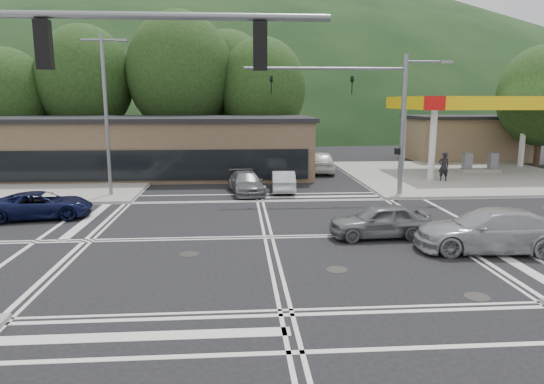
{
  "coord_description": "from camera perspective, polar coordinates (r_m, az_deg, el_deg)",
  "views": [
    {
      "loc": [
        -1.22,
        -18.95,
        5.46
      ],
      "look_at": [
        0.33,
        2.47,
        1.4
      ],
      "focal_mm": 32.0,
      "sensor_mm": 36.0,
      "label": 1
    }
  ],
  "objects": [
    {
      "name": "sidewalk_nw",
      "position": [
        37.04,
        -25.92,
        1.26
      ],
      "size": [
        16.0,
        16.0,
        0.15
      ],
      "primitive_type": "cube",
      "color": "gray",
      "rests_on": "ground"
    },
    {
      "name": "sidewalk_ne",
      "position": [
        38.01,
        21.19,
        1.83
      ],
      "size": [
        16.0,
        16.0,
        0.15
      ],
      "primitive_type": "cube",
      "color": "gray",
      "rests_on": "ground"
    },
    {
      "name": "commercial_row",
      "position": [
        36.75,
        -14.79,
        4.95
      ],
      "size": [
        24.0,
        8.0,
        4.0
      ],
      "primitive_type": "cube",
      "color": "brown",
      "rests_on": "ground"
    },
    {
      "name": "car_northbound",
      "position": [
        28.91,
        -3.04,
        1.08
      ],
      "size": [
        2.41,
        4.6,
        1.27
      ],
      "primitive_type": "imported",
      "rotation": [
        0.0,
        0.0,
        0.15
      ],
      "color": "slate",
      "rests_on": "ground"
    },
    {
      "name": "gas_station_canopy",
      "position": [
        39.41,
        23.72,
        9.21
      ],
      "size": [
        12.32,
        8.34,
        5.75
      ],
      "color": "silver",
      "rests_on": "ground"
    },
    {
      "name": "car_grey_center",
      "position": [
        20.08,
        12.49,
        -3.3
      ],
      "size": [
        4.12,
        1.82,
        1.38
      ],
      "primitive_type": "imported",
      "rotation": [
        0.0,
        0.0,
        -1.52
      ],
      "color": "slate",
      "rests_on": "ground"
    },
    {
      "name": "streetlight_nw",
      "position": [
        28.87,
        -18.86,
        9.32
      ],
      "size": [
        2.5,
        0.25,
        9.0
      ],
      "color": "slate",
      "rests_on": "ground"
    },
    {
      "name": "tree_n_a",
      "position": [
        44.85,
        -21.17,
        12.15
      ],
      "size": [
        8.0,
        8.0,
        11.75
      ],
      "color": "#382619",
      "rests_on": "ground"
    },
    {
      "name": "pedestrian",
      "position": [
        34.51,
        19.54,
        2.84
      ],
      "size": [
        0.73,
        0.5,
        1.91
      ],
      "primitive_type": "imported",
      "rotation": [
        0.0,
        0.0,
        3.08
      ],
      "color": "black",
      "rests_on": "sidewalk_ne"
    },
    {
      "name": "car_silver_east",
      "position": [
        19.54,
        24.24,
        -4.11
      ],
      "size": [
        5.61,
        2.77,
        1.57
      ],
      "primitive_type": "imported",
      "rotation": [
        0.0,
        0.0,
        -1.68
      ],
      "color": "#989B9F",
      "rests_on": "ground"
    },
    {
      "name": "tree_ne",
      "position": [
        46.41,
        29.27,
        9.84
      ],
      "size": [
        7.2,
        7.2,
        9.99
      ],
      "color": "#382619",
      "rests_on": "ground"
    },
    {
      "name": "car_queue_b",
      "position": [
        37.5,
        5.77,
        3.56
      ],
      "size": [
        2.46,
        5.05,
        1.66
      ],
      "primitive_type": "imported",
      "rotation": [
        0.0,
        0.0,
        3.04
      ],
      "color": "silver",
      "rests_on": "ground"
    },
    {
      "name": "convenience_store",
      "position": [
        48.94,
        21.7,
        5.78
      ],
      "size": [
        10.0,
        6.0,
        3.8
      ],
      "primitive_type": "cube",
      "color": "#846B4F",
      "rests_on": "ground"
    },
    {
      "name": "car_queue_a",
      "position": [
        29.55,
        1.33,
        1.3
      ],
      "size": [
        1.53,
        3.92,
        1.27
      ],
      "primitive_type": "imported",
      "rotation": [
        0.0,
        0.0,
        3.09
      ],
      "color": "#B7BBBF",
      "rests_on": "ground"
    },
    {
      "name": "tree_n_d",
      "position": [
        45.97,
        -28.7,
        9.89
      ],
      "size": [
        6.8,
        6.8,
        9.76
      ],
      "color": "#382619",
      "rests_on": "ground"
    },
    {
      "name": "hill_north",
      "position": [
        109.1,
        -3.51,
        7.82
      ],
      "size": [
        252.0,
        126.0,
        140.0
      ],
      "primitive_type": "ellipsoid",
      "color": "black",
      "rests_on": "ground"
    },
    {
      "name": "car_blue_west",
      "position": [
        25.22,
        -25.48,
        -1.39
      ],
      "size": [
        4.81,
        2.77,
        1.26
      ],
      "primitive_type": "imported",
      "rotation": [
        0.0,
        0.0,
        1.73
      ],
      "color": "#0B1034",
      "rests_on": "ground"
    },
    {
      "name": "tree_n_b",
      "position": [
        43.28,
        -10.76,
        13.61
      ],
      "size": [
        9.0,
        9.0,
        12.98
      ],
      "color": "#382619",
      "rests_on": "ground"
    },
    {
      "name": "signal_mast_ne",
      "position": [
        28.36,
        12.8,
        9.66
      ],
      "size": [
        11.65,
        0.3,
        8.0
      ],
      "color": "slate",
      "rests_on": "ground"
    },
    {
      "name": "tree_n_c",
      "position": [
        43.02,
        -1.19,
        12.08
      ],
      "size": [
        7.6,
        7.6,
        10.87
      ],
      "color": "#382619",
      "rests_on": "ground"
    },
    {
      "name": "tree_n_e",
      "position": [
        46.99,
        -5.2,
        12.71
      ],
      "size": [
        8.4,
        8.4,
        11.98
      ],
      "color": "#382619",
      "rests_on": "ground"
    },
    {
      "name": "ground",
      "position": [
        19.76,
        -0.43,
        -5.34
      ],
      "size": [
        120.0,
        120.0,
        0.0
      ],
      "primitive_type": "plane",
      "color": "black",
      "rests_on": "ground"
    }
  ]
}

